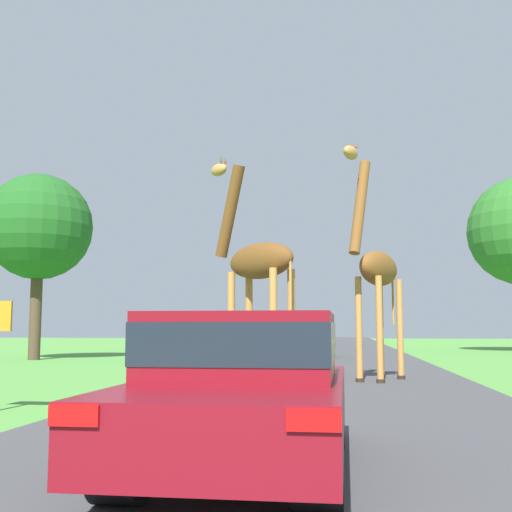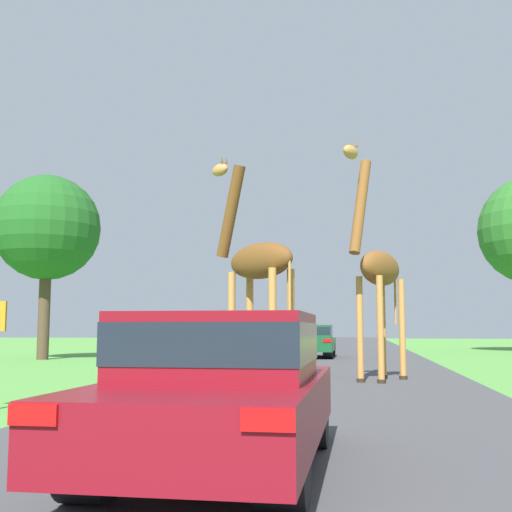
{
  "view_description": "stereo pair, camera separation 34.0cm",
  "coord_description": "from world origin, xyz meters",
  "px_view_note": "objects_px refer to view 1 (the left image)",
  "views": [
    {
      "loc": [
        0.57,
        -1.02,
        1.21
      ],
      "look_at": [
        -1.4,
        13.04,
        2.82
      ],
      "focal_mm": 45.0,
      "sensor_mm": 36.0,
      "label": 1
    },
    {
      "loc": [
        0.91,
        -0.97,
        1.21
      ],
      "look_at": [
        -1.4,
        13.04,
        2.82
      ],
      "focal_mm": 45.0,
      "sensor_mm": 36.0,
      "label": 2
    }
  ],
  "objects_px": {
    "giraffe_companion": "(376,270)",
    "car_queue_right": "(303,340)",
    "car_lead_maroon": "(245,386)",
    "giraffe_near_road": "(256,266)",
    "tree_centre_back": "(39,228)",
    "car_queue_left": "(259,343)"
  },
  "relations": [
    {
      "from": "giraffe_companion",
      "to": "car_queue_right",
      "type": "distance_m",
      "value": 12.48
    },
    {
      "from": "giraffe_companion",
      "to": "car_queue_right",
      "type": "height_order",
      "value": "giraffe_companion"
    },
    {
      "from": "car_lead_maroon",
      "to": "car_queue_right",
      "type": "height_order",
      "value": "car_queue_right"
    },
    {
      "from": "giraffe_near_road",
      "to": "car_queue_right",
      "type": "bearing_deg",
      "value": 40.45
    },
    {
      "from": "giraffe_near_road",
      "to": "car_lead_maroon",
      "type": "height_order",
      "value": "giraffe_near_road"
    },
    {
      "from": "giraffe_companion",
      "to": "giraffe_near_road",
      "type": "bearing_deg",
      "value": 47.23
    },
    {
      "from": "car_lead_maroon",
      "to": "car_queue_right",
      "type": "distance_m",
      "value": 21.81
    },
    {
      "from": "giraffe_near_road",
      "to": "tree_centre_back",
      "type": "distance_m",
      "value": 14.16
    },
    {
      "from": "giraffe_companion",
      "to": "car_lead_maroon",
      "type": "distance_m",
      "value": 10.02
    },
    {
      "from": "car_queue_right",
      "to": "tree_centre_back",
      "type": "bearing_deg",
      "value": -160.59
    },
    {
      "from": "giraffe_companion",
      "to": "car_lead_maroon",
      "type": "height_order",
      "value": "giraffe_companion"
    },
    {
      "from": "car_queue_right",
      "to": "car_queue_left",
      "type": "bearing_deg",
      "value": -104.97
    },
    {
      "from": "car_lead_maroon",
      "to": "car_queue_left",
      "type": "distance_m",
      "value": 17.23
    },
    {
      "from": "car_queue_left",
      "to": "giraffe_companion",
      "type": "bearing_deg",
      "value": -62.83
    },
    {
      "from": "car_queue_right",
      "to": "car_lead_maroon",
      "type": "bearing_deg",
      "value": -87.57
    },
    {
      "from": "giraffe_companion",
      "to": "car_queue_left",
      "type": "distance_m",
      "value": 8.51
    },
    {
      "from": "giraffe_near_road",
      "to": "car_queue_right",
      "type": "relative_size",
      "value": 1.36
    },
    {
      "from": "car_queue_right",
      "to": "giraffe_companion",
      "type": "bearing_deg",
      "value": -78.16
    },
    {
      "from": "giraffe_companion",
      "to": "tree_centre_back",
      "type": "bearing_deg",
      "value": -9.04
    },
    {
      "from": "car_lead_maroon",
      "to": "tree_centre_back",
      "type": "distance_m",
      "value": 21.81
    },
    {
      "from": "giraffe_near_road",
      "to": "giraffe_companion",
      "type": "xyz_separation_m",
      "value": [
        2.72,
        1.14,
        -0.03
      ]
    },
    {
      "from": "car_queue_left",
      "to": "tree_centre_back",
      "type": "height_order",
      "value": "tree_centre_back"
    }
  ]
}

